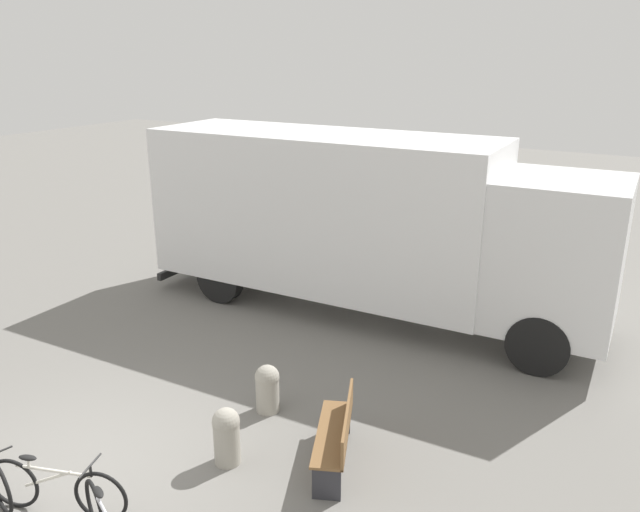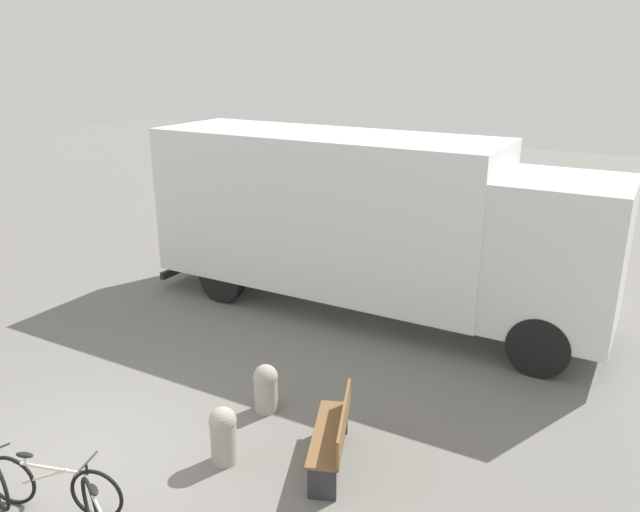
% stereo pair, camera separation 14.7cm
% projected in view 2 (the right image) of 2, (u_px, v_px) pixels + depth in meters
% --- Properties ---
extents(ground_plane, '(60.00, 60.00, 0.00)m').
position_uv_depth(ground_plane, '(68.00, 470.00, 7.83)').
color(ground_plane, slate).
extents(delivery_truck, '(9.10, 2.51, 3.50)m').
position_uv_depth(delivery_truck, '(364.00, 218.00, 12.01)').
color(delivery_truck, white).
rests_on(delivery_truck, ground).
extents(park_bench, '(0.94, 1.50, 0.83)m').
position_uv_depth(park_bench, '(335.00, 433.00, 7.82)').
color(park_bench, brown).
rests_on(park_bench, ground).
extents(bicycle_middle, '(1.67, 0.66, 0.73)m').
position_uv_depth(bicycle_middle, '(52.00, 485.00, 7.04)').
color(bicycle_middle, black).
rests_on(bicycle_middle, ground).
extents(bollard_near_bench, '(0.35, 0.35, 0.77)m').
position_uv_depth(bollard_near_bench, '(223.00, 433.00, 7.88)').
color(bollard_near_bench, '#9E998C').
rests_on(bollard_near_bench, ground).
extents(bollard_far_bench, '(0.36, 0.36, 0.73)m').
position_uv_depth(bollard_far_bench, '(266.00, 386.00, 9.03)').
color(bollard_far_bench, '#9E998C').
rests_on(bollard_far_bench, ground).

